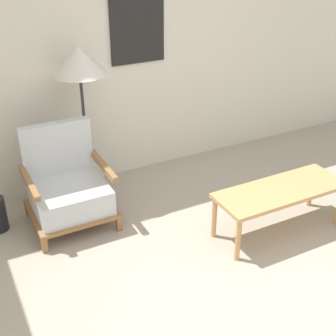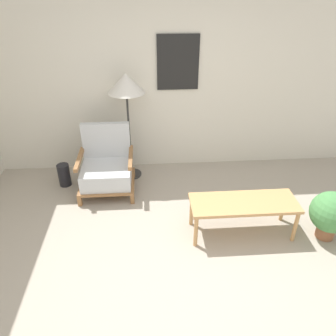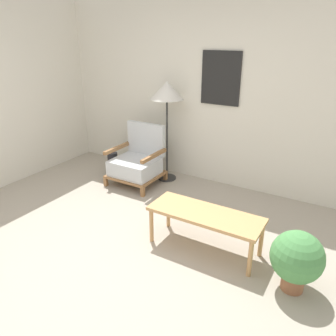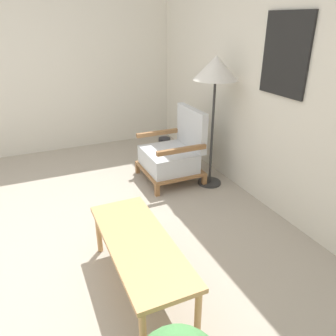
{
  "view_description": "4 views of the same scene",
  "coord_description": "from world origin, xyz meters",
  "px_view_note": "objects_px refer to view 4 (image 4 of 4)",
  "views": [
    {
      "loc": [
        -1.68,
        -1.89,
        2.49
      ],
      "look_at": [
        -0.04,
        1.29,
        0.55
      ],
      "focal_mm": 50.0,
      "sensor_mm": 36.0,
      "label": 1
    },
    {
      "loc": [
        -0.28,
        -2.09,
        2.56
      ],
      "look_at": [
        -0.04,
        1.29,
        0.55
      ],
      "focal_mm": 35.0,
      "sensor_mm": 36.0,
      "label": 2
    },
    {
      "loc": [
        1.92,
        -1.97,
        2.11
      ],
      "look_at": [
        -0.04,
        1.29,
        0.55
      ],
      "focal_mm": 35.0,
      "sensor_mm": 36.0,
      "label": 3
    },
    {
      "loc": [
        2.54,
        0.14,
        1.84
      ],
      "look_at": [
        -0.04,
        1.29,
        0.55
      ],
      "focal_mm": 35.0,
      "sensor_mm": 36.0,
      "label": 4
    }
  ],
  "objects_px": {
    "coffee_table": "(139,246)",
    "vase": "(164,149)",
    "floor_lamp": "(216,73)",
    "armchair": "(173,154)"
  },
  "relations": [
    {
      "from": "floor_lamp",
      "to": "vase",
      "type": "bearing_deg",
      "value": -168.01
    },
    {
      "from": "armchair",
      "to": "coffee_table",
      "type": "bearing_deg",
      "value": -32.15
    },
    {
      "from": "floor_lamp",
      "to": "coffee_table",
      "type": "height_order",
      "value": "floor_lamp"
    },
    {
      "from": "armchair",
      "to": "vase",
      "type": "distance_m",
      "value": 0.66
    },
    {
      "from": "floor_lamp",
      "to": "coffee_table",
      "type": "xyz_separation_m",
      "value": [
        1.27,
        -1.34,
        -0.94
      ]
    },
    {
      "from": "coffee_table",
      "to": "vase",
      "type": "xyz_separation_m",
      "value": [
        -2.2,
        1.15,
        -0.22
      ]
    },
    {
      "from": "armchair",
      "to": "floor_lamp",
      "type": "bearing_deg",
      "value": 48.47
    },
    {
      "from": "floor_lamp",
      "to": "vase",
      "type": "xyz_separation_m",
      "value": [
        -0.93,
        -0.2,
        -1.16
      ]
    },
    {
      "from": "floor_lamp",
      "to": "coffee_table",
      "type": "bearing_deg",
      "value": -46.58
    },
    {
      "from": "coffee_table",
      "to": "vase",
      "type": "distance_m",
      "value": 2.49
    }
  ]
}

